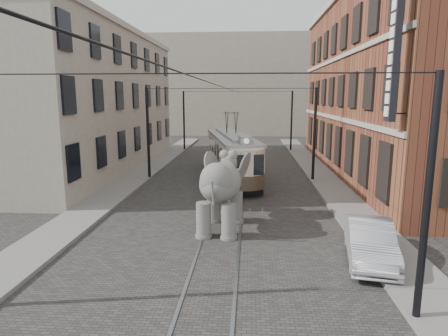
{
  "coord_description": "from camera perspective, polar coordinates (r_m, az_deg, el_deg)",
  "views": [
    {
      "loc": [
        1.08,
        -18.94,
        5.43
      ],
      "look_at": [
        -0.13,
        -0.97,
        2.1
      ],
      "focal_mm": 30.98,
      "sensor_mm": 36.0,
      "label": 1
    }
  ],
  "objects": [
    {
      "name": "ground",
      "position": [
        19.73,
        0.55,
        -5.5
      ],
      "size": [
        120.0,
        120.0,
        0.0
      ],
      "primitive_type": "plane",
      "color": "#3E3B39"
    },
    {
      "name": "catenary",
      "position": [
        24.1,
        0.78,
        4.69
      ],
      "size": [
        11.0,
        30.2,
        6.0
      ],
      "primitive_type": null,
      "color": "black",
      "rests_on": "ground"
    },
    {
      "name": "distant_block",
      "position": [
        58.97,
        2.85,
        11.99
      ],
      "size": [
        28.0,
        10.0,
        14.0
      ],
      "primitive_type": "cube",
      "color": "gray",
      "rests_on": "ground"
    },
    {
      "name": "tram_rails",
      "position": [
        19.73,
        0.55,
        -5.47
      ],
      "size": [
        1.54,
        80.0,
        0.02
      ],
      "primitive_type": null,
      "color": "slate",
      "rests_on": "ground"
    },
    {
      "name": "sidewalk_left",
      "position": [
        21.09,
        -17.43,
        -4.73
      ],
      "size": [
        2.0,
        60.0,
        0.15
      ],
      "primitive_type": "cube",
      "color": "slate",
      "rests_on": "ground"
    },
    {
      "name": "parked_car",
      "position": [
        14.01,
        20.76,
        -10.08
      ],
      "size": [
        2.12,
        4.28,
        1.35
      ],
      "primitive_type": "imported",
      "rotation": [
        0.0,
        0.0,
        -0.17
      ],
      "color": "#9D9DA1",
      "rests_on": "ground"
    },
    {
      "name": "brick_building",
      "position": [
        29.65,
        23.82,
        10.7
      ],
      "size": [
        8.0,
        26.0,
        12.0
      ],
      "primitive_type": "cube",
      "color": "brown",
      "rests_on": "ground"
    },
    {
      "name": "tram",
      "position": [
        26.18,
        1.08,
        3.4
      ],
      "size": [
        4.45,
        11.35,
        4.41
      ],
      "primitive_type": null,
      "rotation": [
        0.0,
        0.0,
        0.2
      ],
      "color": "beige",
      "rests_on": "ground"
    },
    {
      "name": "stucco_building",
      "position": [
        31.36,
        -19.07,
        9.12
      ],
      "size": [
        7.0,
        24.0,
        10.0
      ],
      "primitive_type": "cube",
      "color": "gray",
      "rests_on": "ground"
    },
    {
      "name": "sidewalk_right",
      "position": [
        20.29,
        17.8,
        -5.35
      ],
      "size": [
        2.0,
        60.0,
        0.15
      ],
      "primitive_type": "cube",
      "color": "slate",
      "rests_on": "ground"
    },
    {
      "name": "elephant",
      "position": [
        15.81,
        -0.5,
        -3.72
      ],
      "size": [
        3.32,
        5.34,
        3.11
      ],
      "primitive_type": null,
      "rotation": [
        0.0,
        0.0,
        -0.11
      ],
      "color": "slate",
      "rests_on": "ground"
    }
  ]
}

